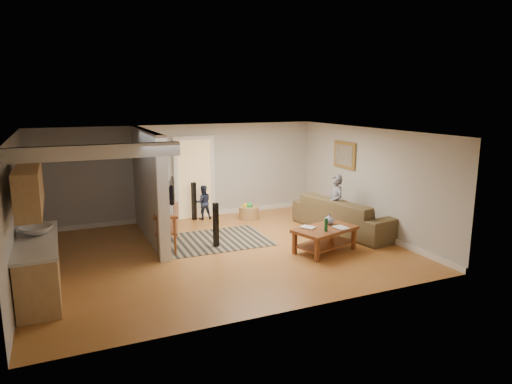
% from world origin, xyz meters
% --- Properties ---
extents(ground, '(7.50, 7.50, 0.00)m').
position_xyz_m(ground, '(0.00, 0.00, 0.00)').
color(ground, '#9C6627').
rests_on(ground, ground).
extents(room_shell, '(7.54, 6.02, 2.52)m').
position_xyz_m(room_shell, '(-1.07, 0.43, 1.46)').
color(room_shell, '#B9B7B2').
rests_on(room_shell, ground).
extents(area_rug, '(2.39, 1.76, 0.01)m').
position_xyz_m(area_rug, '(0.14, 0.78, 0.01)').
color(area_rug, black).
rests_on(area_rug, ground).
extents(sofa, '(1.59, 2.95, 0.82)m').
position_xyz_m(sofa, '(3.30, 0.25, 0.00)').
color(sofa, '#453A22').
rests_on(sofa, ground).
extents(coffee_table, '(1.49, 1.12, 0.78)m').
position_xyz_m(coffee_table, '(2.02, -0.85, 0.40)').
color(coffee_table, brown).
rests_on(coffee_table, ground).
extents(tv_console, '(0.81, 1.42, 1.15)m').
position_xyz_m(tv_console, '(-0.94, 0.78, 0.77)').
color(tv_console, brown).
rests_on(tv_console, ground).
extents(speaker_left, '(0.12, 0.12, 0.98)m').
position_xyz_m(speaker_left, '(0.01, 0.36, 0.49)').
color(speaker_left, black).
rests_on(speaker_left, ground).
extents(speaker_right, '(0.13, 0.13, 1.01)m').
position_xyz_m(speaker_right, '(0.20, 2.70, 0.51)').
color(speaker_right, black).
rests_on(speaker_right, ground).
extents(toy_basket, '(0.52, 0.52, 0.46)m').
position_xyz_m(toy_basket, '(1.56, 2.21, 0.19)').
color(toy_basket, olive).
rests_on(toy_basket, ground).
extents(child, '(0.39, 0.55, 1.40)m').
position_xyz_m(child, '(3.00, 0.27, 0.00)').
color(child, slate).
rests_on(child, ground).
extents(toddler, '(0.48, 0.39, 0.92)m').
position_xyz_m(toddler, '(0.45, 2.68, 0.00)').
color(toddler, '#212A46').
rests_on(toddler, ground).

